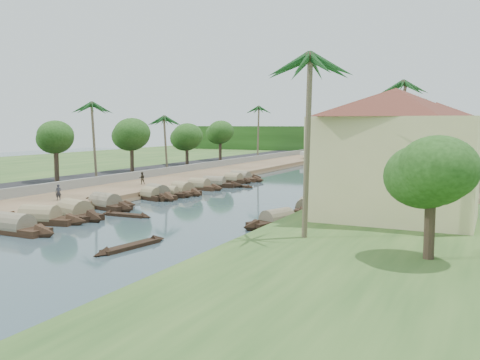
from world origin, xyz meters
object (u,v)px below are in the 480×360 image
at_px(sampan_0, 13,228).
at_px(person_near, 58,192).
at_px(sampan_1, 75,213).
at_px(building_near, 394,153).
at_px(bridge, 364,156).

distance_m(sampan_0, person_near, 12.84).
bearing_deg(sampan_1, building_near, 26.69).
relative_size(building_near, sampan_1, 1.64).
bearing_deg(sampan_1, bridge, 99.94).
relative_size(bridge, sampan_0, 3.05).
relative_size(building_near, person_near, 9.00).
xyz_separation_m(bridge, building_near, (18.99, -74.00, 4.66)).
bearing_deg(sampan_0, building_near, 25.38).
bearing_deg(sampan_0, bridge, 85.20).
xyz_separation_m(sampan_1, person_near, (-5.65, 3.75, 1.20)).
bearing_deg(building_near, sampan_1, -169.61).
bearing_deg(person_near, sampan_0, -88.25).
distance_m(bridge, person_near, 76.72).
bearing_deg(person_near, bridge, 52.13).
relative_size(building_near, sampan_0, 1.62).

